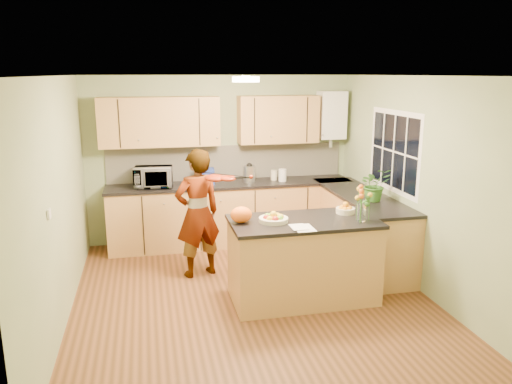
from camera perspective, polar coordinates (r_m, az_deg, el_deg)
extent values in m
plane|color=#513217|center=(5.88, -0.46, -12.02)|extent=(4.50, 4.50, 0.00)
cube|color=silver|center=(5.31, -0.51, 13.15)|extent=(4.00, 4.50, 0.02)
cube|color=gray|center=(7.63, -4.03, 3.77)|extent=(4.00, 0.02, 2.50)
cube|color=gray|center=(3.39, 7.59, -8.82)|extent=(4.00, 0.02, 2.50)
cube|color=gray|center=(5.42, -21.65, -1.16)|extent=(0.02, 4.50, 2.50)
cube|color=gray|center=(6.18, 17.96, 0.86)|extent=(0.02, 4.50, 2.50)
cube|color=tan|center=(7.53, -2.84, -2.58)|extent=(3.60, 0.60, 0.90)
cube|color=black|center=(7.41, -2.86, 0.90)|extent=(3.64, 0.62, 0.04)
cube|color=tan|center=(6.98, 11.85, -4.17)|extent=(0.60, 2.20, 0.90)
cube|color=black|center=(6.85, 11.96, -0.43)|extent=(0.62, 2.24, 0.04)
cube|color=beige|center=(7.64, -3.26, 3.42)|extent=(3.60, 0.02, 0.52)
cube|color=tan|center=(7.30, -10.97, 7.88)|extent=(1.70, 0.34, 0.70)
cube|color=tan|center=(7.56, 2.54, 8.29)|extent=(1.20, 0.34, 0.70)
cube|color=white|center=(7.83, 8.62, 8.70)|extent=(0.40, 0.30, 0.72)
cylinder|color=silver|center=(7.87, 8.51, 5.80)|extent=(0.06, 0.06, 0.20)
cube|color=white|center=(6.64, 15.51, 4.49)|extent=(0.01, 1.30, 1.05)
cube|color=black|center=(6.64, 15.47, 4.49)|extent=(0.01, 1.18, 0.92)
cube|color=white|center=(4.83, -22.58, -2.33)|extent=(0.02, 0.09, 0.09)
cylinder|color=#FFEABF|center=(5.60, -1.17, 12.75)|extent=(0.30, 0.30, 0.06)
cylinder|color=white|center=(5.60, -1.17, 13.06)|extent=(0.10, 0.10, 0.02)
cube|color=tan|center=(5.72, 5.40, -7.90)|extent=(1.60, 0.80, 0.90)
cube|color=black|center=(5.57, 5.51, -3.38)|extent=(1.64, 0.84, 0.04)
cylinder|color=beige|center=(5.46, 2.02, -3.18)|extent=(0.32, 0.32, 0.05)
cylinder|color=beige|center=(5.88, 10.18, -2.11)|extent=(0.22, 0.22, 0.06)
cylinder|color=silver|center=(5.59, 11.97, -2.30)|extent=(0.10, 0.10, 0.20)
ellipsoid|color=orange|center=(5.42, -1.70, -2.61)|extent=(0.29, 0.26, 0.18)
cube|color=white|center=(5.26, 5.48, -4.10)|extent=(0.20, 0.28, 0.01)
imported|color=tan|center=(6.29, -6.68, -2.45)|extent=(0.69, 0.56, 1.63)
imported|color=white|center=(7.25, -11.66, 1.68)|extent=(0.56, 0.41, 0.29)
cube|color=#203697|center=(7.35, -5.90, 1.80)|extent=(0.29, 0.23, 0.23)
cylinder|color=silver|center=(7.43, -0.76, 2.08)|extent=(0.18, 0.18, 0.25)
sphere|color=black|center=(7.40, -0.77, 3.35)|extent=(0.09, 0.09, 0.09)
cylinder|color=beige|center=(7.58, 2.06, 1.94)|extent=(0.12, 0.12, 0.15)
cylinder|color=white|center=(7.51, 3.05, 1.94)|extent=(0.15, 0.15, 0.18)
imported|color=#346C24|center=(6.49, 13.43, 0.85)|extent=(0.39, 0.33, 0.43)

